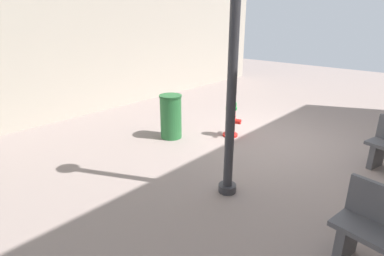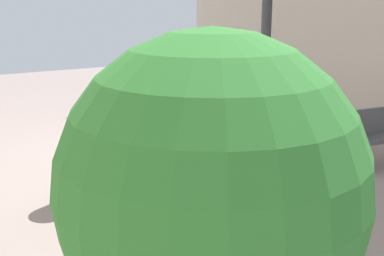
% 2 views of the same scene
% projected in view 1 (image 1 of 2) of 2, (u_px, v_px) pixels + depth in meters
% --- Properties ---
extents(ground_plane, '(23.40, 23.40, 0.00)m').
position_uv_depth(ground_plane, '(269.00, 143.00, 6.74)').
color(ground_plane, gray).
extents(fire_hydrant, '(0.41, 0.43, 0.88)m').
position_uv_depth(fire_hydrant, '(231.00, 118.00, 6.98)').
color(fire_hydrant, red).
rests_on(fire_hydrant, ground_plane).
extents(street_lamp, '(0.36, 0.36, 4.28)m').
position_uv_depth(street_lamp, '(235.00, 14.00, 3.97)').
color(street_lamp, '#2D2D33').
rests_on(street_lamp, ground_plane).
extents(trash_bin, '(0.50, 0.50, 0.99)m').
position_uv_depth(trash_bin, '(171.00, 116.00, 6.88)').
color(trash_bin, '#266633').
rests_on(trash_bin, ground_plane).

